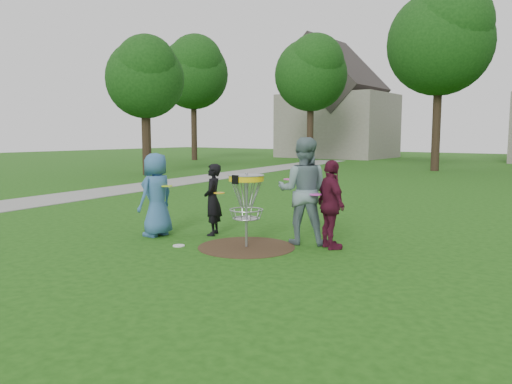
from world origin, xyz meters
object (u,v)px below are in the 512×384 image
Objects in this scene: player_grey at (303,191)px; player_maroon at (331,205)px; player_blue at (156,195)px; disc_golf_basket at (246,192)px; player_black at (213,200)px.

player_maroon is at bearing 148.29° from player_grey.
player_blue reaches higher than disc_golf_basket.
player_grey reaches higher than player_maroon.
player_blue reaches higher than player_black.
player_grey is at bearing 53.64° from disc_golf_basket.
player_black is 1.97m from player_grey.
player_grey is (1.90, 0.42, 0.27)m from player_black.
player_blue is 1.23× the size of disc_golf_basket.
player_blue is 3.02m from player_grey.
player_black reaches higher than disc_golf_basket.
player_maroon is (0.64, -0.09, -0.20)m from player_grey.
disc_golf_basket is at bearing 69.31° from player_maroon.
player_maroon is 1.56m from disc_golf_basket.
player_blue is 3.59m from player_maroon.
player_grey is 1.47× the size of disc_golf_basket.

